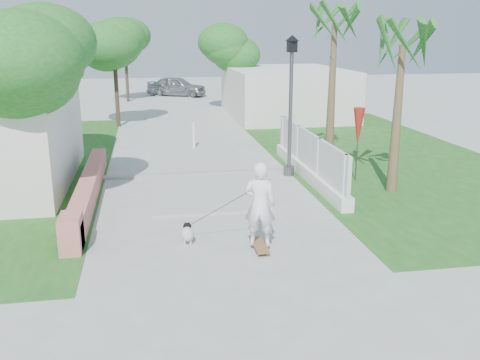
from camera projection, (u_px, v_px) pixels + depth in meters
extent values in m
plane|color=#B7B7B2|center=(226.00, 244.00, 11.81)|extent=(90.00, 90.00, 0.00)
cube|color=#B7B7B2|center=(175.00, 113.00, 30.78)|extent=(3.20, 36.00, 0.06)
cube|color=#999993|center=(199.00, 174.00, 17.49)|extent=(6.50, 0.25, 0.10)
cube|color=#20571B|center=(375.00, 154.00, 20.56)|extent=(8.00, 20.00, 0.01)
cube|color=#BD7160|center=(89.00, 188.00, 14.97)|extent=(0.45, 8.00, 0.60)
cube|color=#BD7160|center=(71.00, 234.00, 11.34)|extent=(0.45, 0.80, 0.80)
cube|color=white|center=(308.00, 172.00, 17.06)|extent=(0.35, 7.00, 0.40)
cube|color=white|center=(309.00, 149.00, 16.86)|extent=(0.10, 7.00, 1.10)
cube|color=white|center=(345.00, 183.00, 13.88)|extent=(0.14, 0.14, 1.50)
cube|color=white|center=(319.00, 163.00, 15.97)|extent=(0.14, 0.14, 1.50)
cube|color=white|center=(298.00, 148.00, 18.05)|extent=(0.14, 0.14, 1.50)
cube|color=white|center=(284.00, 137.00, 19.95)|extent=(0.14, 0.14, 1.50)
cube|color=silver|center=(285.00, 92.00, 29.54)|extent=(6.00, 8.00, 2.60)
cylinder|color=#59595E|center=(289.00, 171.00, 17.47)|extent=(0.36, 0.36, 0.30)
cylinder|color=#59595E|center=(290.00, 114.00, 16.97)|extent=(0.12, 0.12, 4.00)
cube|color=black|center=(292.00, 46.00, 16.41)|extent=(0.28, 0.28, 0.35)
cone|color=black|center=(292.00, 38.00, 16.34)|extent=(0.44, 0.44, 0.18)
cylinder|color=white|center=(194.00, 137.00, 21.20)|extent=(0.12, 0.12, 1.00)
sphere|color=white|center=(194.00, 124.00, 21.06)|extent=(0.14, 0.14, 0.14)
cylinder|color=#59595E|center=(357.00, 150.00, 16.61)|extent=(0.04, 0.04, 2.00)
cone|color=red|center=(358.00, 127.00, 16.42)|extent=(0.36, 0.36, 1.20)
cylinder|color=#4C3826|center=(31.00, 140.00, 13.39)|extent=(0.20, 0.20, 3.85)
ellipsoid|color=#1C621F|center=(23.00, 73.00, 12.95)|extent=(3.60, 3.60, 2.70)
ellipsoid|color=#1C621F|center=(29.00, 58.00, 12.70)|extent=(3.06, 3.06, 2.30)
ellipsoid|color=#1C621F|center=(13.00, 43.00, 12.92)|extent=(2.70, 2.70, 2.02)
cylinder|color=#4C3826|center=(33.00, 115.00, 18.49)|extent=(0.20, 0.20, 3.50)
ellipsoid|color=#1C621F|center=(28.00, 71.00, 18.09)|extent=(3.20, 3.20, 2.40)
ellipsoid|color=#1C621F|center=(32.00, 61.00, 17.84)|extent=(2.72, 2.72, 2.05)
ellipsoid|color=#1C621F|center=(21.00, 50.00, 18.06)|extent=(2.40, 2.40, 1.79)
cylinder|color=#4C3826|center=(116.00, 87.00, 25.98)|extent=(0.20, 0.20, 3.85)
ellipsoid|color=#1C621F|center=(114.00, 52.00, 25.53)|extent=(3.40, 3.40, 2.55)
ellipsoid|color=#1C621F|center=(118.00, 45.00, 25.28)|extent=(2.89, 2.89, 2.18)
ellipsoid|color=#1C621F|center=(109.00, 37.00, 25.50)|extent=(2.55, 2.55, 1.90)
cylinder|color=#4C3826|center=(230.00, 82.00, 30.85)|extent=(0.20, 0.20, 3.50)
ellipsoid|color=#1C621F|center=(229.00, 55.00, 30.45)|extent=(3.00, 3.00, 2.25)
ellipsoid|color=#1C621F|center=(233.00, 49.00, 30.20)|extent=(2.55, 2.55, 1.92)
ellipsoid|color=#1C621F|center=(225.00, 42.00, 30.42)|extent=(2.25, 2.25, 1.68)
cylinder|color=#4C3826|center=(127.00, 72.00, 35.50)|extent=(0.20, 0.20, 3.85)
ellipsoid|color=#1C621F|center=(125.00, 47.00, 35.06)|extent=(3.20, 3.20, 2.40)
ellipsoid|color=#1C621F|center=(128.00, 41.00, 34.81)|extent=(2.72, 2.72, 2.05)
ellipsoid|color=#1C621F|center=(122.00, 36.00, 35.03)|extent=(2.40, 2.40, 1.79)
cone|color=brown|center=(331.00, 97.00, 18.10)|extent=(0.32, 0.32, 4.80)
cone|color=brown|center=(397.00, 120.00, 15.18)|extent=(0.32, 0.32, 4.20)
cube|color=#8C5F38|center=(259.00, 245.00, 11.50)|extent=(0.55, 0.98, 0.02)
imported|color=white|center=(260.00, 204.00, 11.26)|extent=(0.77, 0.62, 1.82)
cylinder|color=gray|center=(259.00, 254.00, 11.18)|extent=(0.03, 0.07, 0.07)
cylinder|color=gray|center=(267.00, 254.00, 11.21)|extent=(0.03, 0.07, 0.07)
cylinder|color=gray|center=(252.00, 242.00, 11.83)|extent=(0.03, 0.07, 0.07)
cylinder|color=gray|center=(260.00, 242.00, 11.86)|extent=(0.03, 0.07, 0.07)
ellipsoid|color=silver|center=(187.00, 234.00, 11.79)|extent=(0.32, 0.49, 0.30)
sphere|color=black|center=(187.00, 227.00, 11.98)|extent=(0.19, 0.19, 0.19)
sphere|color=silver|center=(187.00, 226.00, 12.07)|extent=(0.09, 0.09, 0.09)
cone|color=black|center=(185.00, 223.00, 11.95)|extent=(0.06, 0.06, 0.07)
cone|color=black|center=(189.00, 223.00, 11.96)|extent=(0.06, 0.06, 0.07)
cylinder|color=silver|center=(185.00, 239.00, 11.93)|extent=(0.04, 0.04, 0.13)
cylinder|color=silver|center=(191.00, 239.00, 11.95)|extent=(0.04, 0.04, 0.13)
cylinder|color=silver|center=(185.00, 243.00, 11.72)|extent=(0.04, 0.04, 0.13)
cylinder|color=silver|center=(191.00, 242.00, 11.73)|extent=(0.04, 0.04, 0.13)
cylinder|color=silver|center=(187.00, 234.00, 11.55)|extent=(0.04, 0.12, 0.11)
imported|color=#96999D|center=(177.00, 86.00, 38.60)|extent=(4.55, 3.21, 1.44)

